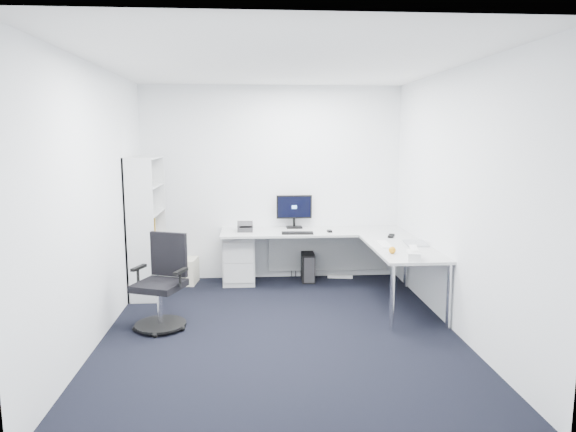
{
  "coord_description": "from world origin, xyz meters",
  "views": [
    {
      "loc": [
        -0.28,
        -5.08,
        2.01
      ],
      "look_at": [
        0.15,
        1.05,
        1.05
      ],
      "focal_mm": 32.0,
      "sensor_mm": 36.0,
      "label": 1
    }
  ],
  "objects": [
    {
      "name": "drawer_pedestal",
      "position": [
        -0.47,
        1.86,
        0.33
      ],
      "size": [
        0.43,
        0.54,
        0.66
      ],
      "primitive_type": "cube",
      "color": "#B1B3B3",
      "rests_on": "ground"
    },
    {
      "name": "beige_pc_tower",
      "position": [
        -1.14,
        1.85,
        0.17
      ],
      "size": [
        0.21,
        0.38,
        0.35
      ],
      "primitive_type": "cube",
      "rotation": [
        0.0,
        0.0,
        -0.12
      ],
      "color": "beige",
      "rests_on": "ground"
    },
    {
      "name": "black_keyboard",
      "position": [
        0.31,
        1.54,
        0.74
      ],
      "size": [
        0.42,
        0.17,
        0.02
      ],
      "primitive_type": "cube",
      "rotation": [
        0.0,
        0.0,
        -0.05
      ],
      "color": "black",
      "rests_on": "l_desk"
    },
    {
      "name": "orange_fruit",
      "position": [
        1.25,
        0.32,
        0.77
      ],
      "size": [
        0.08,
        0.08,
        0.08
      ],
      "primitive_type": "sphere",
      "color": "orange",
      "rests_on": "l_desk"
    },
    {
      "name": "wall_left",
      "position": [
        -1.8,
        0.0,
        1.35
      ],
      "size": [
        0.02,
        4.2,
        2.7
      ],
      "primitive_type": "cube",
      "color": "white",
      "rests_on": "ground"
    },
    {
      "name": "bookshelf",
      "position": [
        -1.62,
        1.45,
        0.88
      ],
      "size": [
        0.34,
        0.88,
        1.76
      ],
      "primitive_type": null,
      "color": "silver",
      "rests_on": "ground"
    },
    {
      "name": "power_strip",
      "position": [
        0.96,
        1.97,
        0.02
      ],
      "size": [
        0.36,
        0.12,
        0.04
      ],
      "primitive_type": "cube",
      "rotation": [
        0.0,
        0.0,
        -0.17
      ],
      "color": "white",
      "rests_on": "ground"
    },
    {
      "name": "wall_front",
      "position": [
        0.0,
        -2.1,
        1.35
      ],
      "size": [
        3.6,
        0.02,
        2.7
      ],
      "primitive_type": "cube",
      "color": "white",
      "rests_on": "ground"
    },
    {
      "name": "desk_phone",
      "position": [
        -0.38,
        1.78,
        0.81
      ],
      "size": [
        0.21,
        0.21,
        0.14
      ],
      "primitive_type": null,
      "rotation": [
        0.0,
        0.0,
        -0.03
      ],
      "color": "#2D2C2F",
      "rests_on": "l_desk"
    },
    {
      "name": "mouse",
      "position": [
        0.75,
        1.62,
        0.75
      ],
      "size": [
        0.06,
        0.1,
        0.03
      ],
      "primitive_type": "cube",
      "rotation": [
        0.0,
        0.0,
        0.11
      ],
      "color": "black",
      "rests_on": "l_desk"
    },
    {
      "name": "headphones",
      "position": [
        1.49,
        1.25,
        0.76
      ],
      "size": [
        0.17,
        0.21,
        0.05
      ],
      "primitive_type": null,
      "rotation": [
        0.0,
        0.0,
        -0.38
      ],
      "color": "black",
      "rests_on": "l_desk"
    },
    {
      "name": "task_chair",
      "position": [
        -1.26,
        0.17,
        0.5
      ],
      "size": [
        0.72,
        0.72,
        0.99
      ],
      "primitive_type": null,
      "rotation": [
        0.0,
        0.0,
        -0.37
      ],
      "color": "black",
      "rests_on": "ground"
    },
    {
      "name": "laptop",
      "position": [
        1.66,
        0.79,
        0.86
      ],
      "size": [
        0.41,
        0.4,
        0.26
      ],
      "primitive_type": null,
      "rotation": [
        0.0,
        0.0,
        -0.11
      ],
      "color": "#B8BABF",
      "rests_on": "l_desk"
    },
    {
      "name": "wall_right",
      "position": [
        1.8,
        0.0,
        1.35
      ],
      "size": [
        0.02,
        4.2,
        2.7
      ],
      "primitive_type": "cube",
      "color": "white",
      "rests_on": "ground"
    },
    {
      "name": "ceiling",
      "position": [
        0.0,
        0.0,
        2.7
      ],
      "size": [
        4.2,
        4.2,
        0.0
      ],
      "primitive_type": "plane",
      "color": "white"
    },
    {
      "name": "white_keyboard",
      "position": [
        1.28,
        0.78,
        0.74
      ],
      "size": [
        0.14,
        0.42,
        0.01
      ],
      "primitive_type": "cube",
      "rotation": [
        0.0,
        0.0,
        -0.05
      ],
      "color": "white",
      "rests_on": "l_desk"
    },
    {
      "name": "monitor",
      "position": [
        0.3,
        1.99,
        0.97
      ],
      "size": [
        0.5,
        0.17,
        0.47
      ],
      "primitive_type": null,
      "rotation": [
        0.0,
        0.0,
        0.02
      ],
      "color": "black",
      "rests_on": "l_desk"
    },
    {
      "name": "wall_back",
      "position": [
        0.0,
        2.1,
        1.35
      ],
      "size": [
        3.6,
        0.02,
        2.7
      ],
      "primitive_type": "cube",
      "color": "white",
      "rests_on": "ground"
    },
    {
      "name": "ground",
      "position": [
        0.0,
        0.0,
        0.0
      ],
      "size": [
        4.2,
        4.2,
        0.0
      ],
      "primitive_type": "plane",
      "color": "black"
    },
    {
      "name": "black_pc_tower",
      "position": [
        0.49,
        1.89,
        0.19
      ],
      "size": [
        0.19,
        0.4,
        0.39
      ],
      "primitive_type": "cube",
      "rotation": [
        0.0,
        0.0,
        -0.03
      ],
      "color": "black",
      "rests_on": "ground"
    },
    {
      "name": "tissue_box",
      "position": [
        1.39,
        0.04,
        0.78
      ],
      "size": [
        0.18,
        0.26,
        0.08
      ],
      "primitive_type": "cube",
      "rotation": [
        0.0,
        0.0,
        -0.23
      ],
      "color": "white",
      "rests_on": "l_desk"
    },
    {
      "name": "l_desk",
      "position": [
        0.55,
        1.4,
        0.37
      ],
      "size": [
        2.51,
        1.41,
        0.73
      ],
      "primitive_type": null,
      "color": "#B1B3B3",
      "rests_on": "ground"
    }
  ]
}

